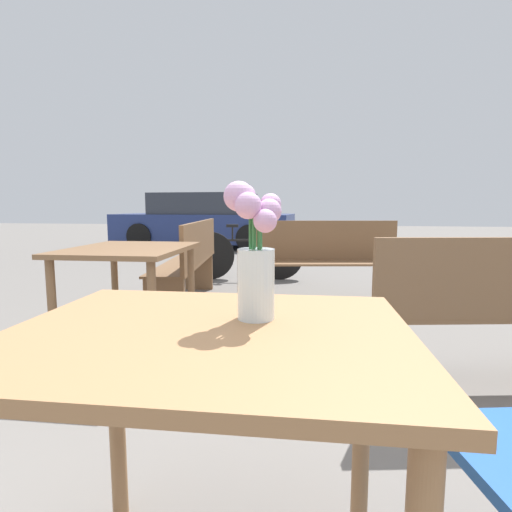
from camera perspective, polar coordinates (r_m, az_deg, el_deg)
name	(u,v)px	position (r m, az deg, el deg)	size (l,w,h in m)	color
table_front	(210,378)	(0.94, -6.58, -16.88)	(0.90, 0.73, 0.73)	#9E7047
flower_vase	(255,255)	(0.93, -0.19, 0.20)	(0.13, 0.14, 0.32)	silver
bench_near	(192,260)	(4.01, -9.13, -0.54)	(0.57, 1.76, 0.85)	brown
bench_far	(327,260)	(4.08, 10.15, -0.63)	(1.48, 0.58, 0.85)	brown
table_back	(129,264)	(2.74, -17.63, -1.16)	(0.75, 0.90, 0.73)	brown
bicycle	(245,255)	(5.43, -1.55, 0.21)	(1.59, 0.44, 0.75)	black
parked_car	(205,222)	(9.82, -7.34, 4.89)	(4.29, 1.94, 1.30)	navy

